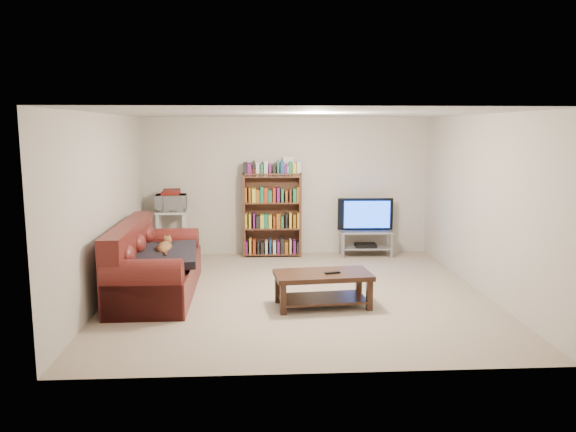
{
  "coord_description": "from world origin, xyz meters",
  "views": [
    {
      "loc": [
        -0.55,
        -7.31,
        2.22
      ],
      "look_at": [
        -0.1,
        0.4,
        1.0
      ],
      "focal_mm": 35.0,
      "sensor_mm": 36.0,
      "label": 1
    }
  ],
  "objects": [
    {
      "name": "microwave_stand",
      "position": [
        -1.98,
        2.18,
        0.53
      ],
      "size": [
        0.53,
        0.39,
        0.82
      ],
      "rotation": [
        0.0,
        0.0,
        0.04
      ],
      "color": "silver",
      "rests_on": "floor"
    },
    {
      "name": "television",
      "position": [
        1.36,
        2.19,
        0.73
      ],
      "size": [
        0.97,
        0.16,
        0.56
      ],
      "primitive_type": "imported",
      "rotation": [
        0.0,
        0.0,
        3.11
      ],
      "color": "black",
      "rests_on": "tv_stand"
    },
    {
      "name": "remote",
      "position": [
        0.39,
        -0.61,
        0.44
      ],
      "size": [
        0.2,
        0.1,
        0.02
      ],
      "primitive_type": "cube",
      "rotation": [
        0.0,
        0.0,
        0.24
      ],
      "color": "black",
      "rests_on": "coffee_table"
    },
    {
      "name": "ceiling",
      "position": [
        0.0,
        0.0,
        2.4
      ],
      "size": [
        5.0,
        5.0,
        0.0
      ],
      "primitive_type": "plane",
      "rotation": [
        3.14,
        0.0,
        0.0
      ],
      "color": "white",
      "rests_on": "ground"
    },
    {
      "name": "game_boxes",
      "position": [
        -1.98,
        2.18,
        1.13
      ],
      "size": [
        0.31,
        0.27,
        0.05
      ],
      "primitive_type": "cube",
      "rotation": [
        0.0,
        0.0,
        0.04
      ],
      "color": "maroon",
      "rests_on": "microwave"
    },
    {
      "name": "shelf_clutter",
      "position": [
        -0.17,
        2.31,
        1.55
      ],
      "size": [
        0.74,
        0.23,
        0.28
      ],
      "rotation": [
        0.0,
        0.0,
        -0.02
      ],
      "color": "silver",
      "rests_on": "bookshelf"
    },
    {
      "name": "coffee_table",
      "position": [
        0.28,
        -0.56,
        0.3
      ],
      "size": [
        1.24,
        0.7,
        0.43
      ],
      "rotation": [
        0.0,
        0.0,
        0.09
      ],
      "color": "black",
      "rests_on": "floor"
    },
    {
      "name": "blanket",
      "position": [
        -1.78,
        -0.06,
        0.56
      ],
      "size": [
        0.98,
        1.21,
        0.19
      ],
      "primitive_type": "cube",
      "rotation": [
        0.05,
        -0.04,
        0.09
      ],
      "color": "black",
      "rests_on": "sofa"
    },
    {
      "name": "wall_back",
      "position": [
        0.0,
        2.5,
        1.2
      ],
      "size": [
        5.0,
        0.0,
        5.0
      ],
      "primitive_type": "plane",
      "rotation": [
        1.57,
        0.0,
        0.0
      ],
      "color": "beige",
      "rests_on": "ground"
    },
    {
      "name": "microwave",
      "position": [
        -1.98,
        2.18,
        0.96
      ],
      "size": [
        0.52,
        0.36,
        0.28
      ],
      "primitive_type": "imported",
      "rotation": [
        0.0,
        0.0,
        0.04
      ],
      "color": "silver",
      "rests_on": "microwave_stand"
    },
    {
      "name": "sofa",
      "position": [
        -1.97,
        0.09,
        0.34
      ],
      "size": [
        1.0,
        2.27,
        0.96
      ],
      "rotation": [
        0.0,
        0.0,
        0.01
      ],
      "color": "#5C1B17",
      "rests_on": "floor"
    },
    {
      "name": "tv_stand",
      "position": [
        1.36,
        2.19,
        0.31
      ],
      "size": [
        0.91,
        0.43,
        0.45
      ],
      "rotation": [
        0.0,
        0.0,
        -0.03
      ],
      "color": "#999EA3",
      "rests_on": "floor"
    },
    {
      "name": "floor",
      "position": [
        0.0,
        0.0,
        0.0
      ],
      "size": [
        5.0,
        5.0,
        0.0
      ],
      "primitive_type": "plane",
      "color": "tan",
      "rests_on": "ground"
    },
    {
      "name": "cat",
      "position": [
        -1.78,
        0.15,
        0.62
      ],
      "size": [
        0.25,
        0.62,
        0.18
      ],
      "primitive_type": null,
      "rotation": [
        0.0,
        0.0,
        0.01
      ],
      "color": "brown",
      "rests_on": "sofa"
    },
    {
      "name": "wall_front",
      "position": [
        0.0,
        -2.5,
        1.2
      ],
      "size": [
        5.0,
        0.0,
        5.0
      ],
      "primitive_type": "plane",
      "rotation": [
        -1.57,
        0.0,
        0.0
      ],
      "color": "beige",
      "rests_on": "ground"
    },
    {
      "name": "bookshelf",
      "position": [
        -0.26,
        2.3,
        0.75
      ],
      "size": [
        1.01,
        0.34,
        1.45
      ],
      "rotation": [
        0.0,
        0.0,
        -0.02
      ],
      "color": "#4E2B1B",
      "rests_on": "floor"
    },
    {
      "name": "wall_left",
      "position": [
        -2.5,
        0.0,
        1.2
      ],
      "size": [
        0.0,
        5.0,
        5.0
      ],
      "primitive_type": "plane",
      "rotation": [
        1.57,
        0.0,
        1.57
      ],
      "color": "beige",
      "rests_on": "ground"
    },
    {
      "name": "wall_right",
      "position": [
        2.5,
        0.0,
        1.2
      ],
      "size": [
        0.0,
        5.0,
        5.0
      ],
      "primitive_type": "plane",
      "rotation": [
        1.57,
        0.0,
        -1.57
      ],
      "color": "beige",
      "rests_on": "ground"
    },
    {
      "name": "dvd_player",
      "position": [
        1.36,
        2.19,
        0.19
      ],
      "size": [
        0.37,
        0.26,
        0.06
      ],
      "primitive_type": "cube",
      "rotation": [
        0.0,
        0.0,
        -0.03
      ],
      "color": "black",
      "rests_on": "tv_stand"
    }
  ]
}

